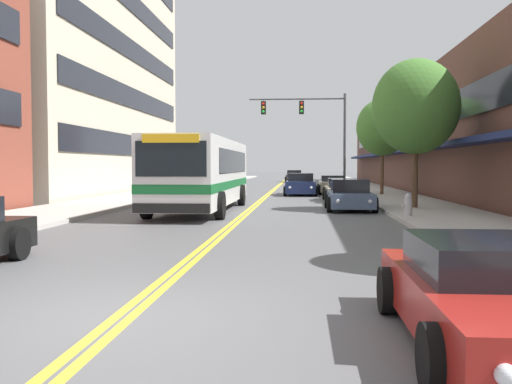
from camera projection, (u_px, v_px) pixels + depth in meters
name	position (u px, v px, depth m)	size (l,w,h in m)	color
ground_plane	(273.00, 190.00, 44.11)	(240.00, 240.00, 0.00)	#565659
sidewalk_left	(178.00, 189.00, 44.71)	(3.90, 106.00, 0.15)	#B2ADA5
sidewalk_right	(371.00, 190.00, 43.51)	(3.90, 106.00, 0.15)	#B2ADA5
centre_line	(273.00, 190.00, 44.11)	(0.34, 106.00, 0.01)	yellow
storefront_row_right	(454.00, 140.00, 42.83)	(9.10, 68.00, 7.71)	brown
city_bus	(203.00, 171.00, 24.21)	(2.95, 11.67, 2.97)	silver
car_silver_parked_left_near	(208.00, 183.00, 40.32)	(2.07, 4.22, 1.40)	#B7B7BC
car_red_parked_right_foreground	(494.00, 296.00, 5.99)	(2.03, 4.33, 1.13)	maroon
car_champagne_parked_right_mid	(333.00, 185.00, 38.56)	(2.03, 4.37, 1.24)	beige
car_beige_parked_right_far	(343.00, 190.00, 30.72)	(2.10, 4.55, 1.22)	#BCAD89
car_slate_blue_parked_right_end	(350.00, 196.00, 24.40)	(2.04, 4.17, 1.32)	#475675
car_navy_moving_lead	(301.00, 185.00, 36.91)	(2.12, 4.79, 1.41)	#19234C
car_charcoal_moving_second	(294.00, 177.00, 66.12)	(2.13, 4.36, 1.38)	#232328
traffic_signal_mast	(312.00, 122.00, 40.11)	(6.82, 0.38, 6.95)	#47474C
street_tree_right_mid	(416.00, 107.00, 23.89)	(3.63, 3.63, 6.23)	brown
street_tree_right_far	(382.00, 127.00, 34.96)	(3.18, 3.18, 5.86)	brown
fire_hydrant	(408.00, 205.00, 19.97)	(0.35, 0.27, 0.79)	#B7B7BC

